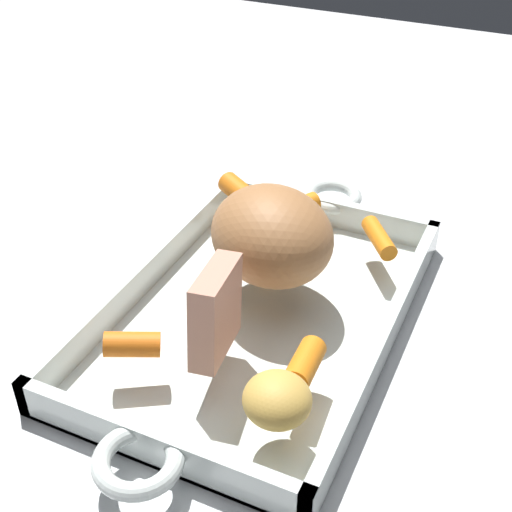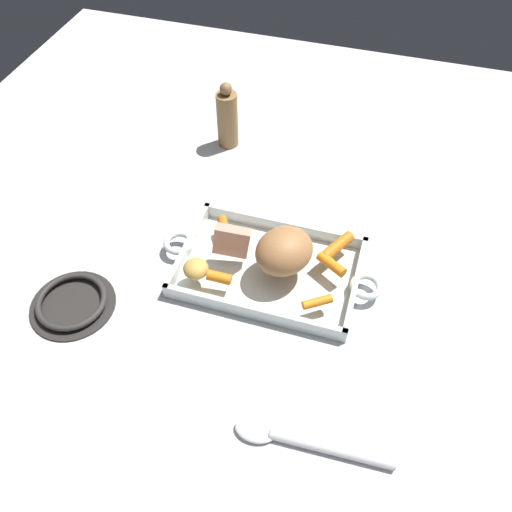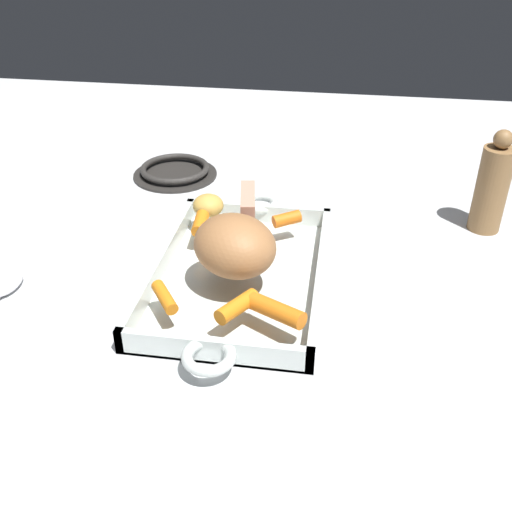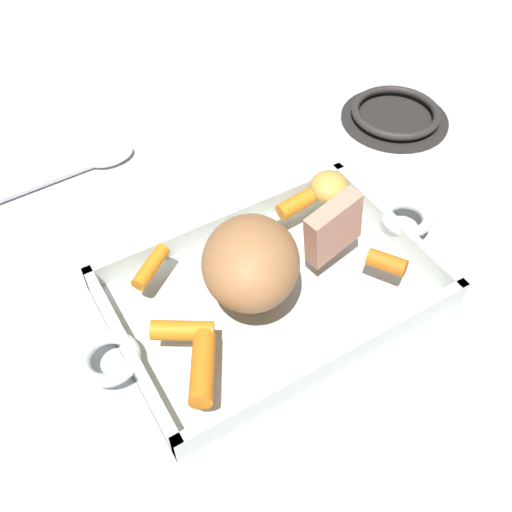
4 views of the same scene
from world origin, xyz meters
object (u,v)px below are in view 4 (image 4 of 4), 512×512
object	(u,v)px
roast_slice_thick	(335,230)
baby_carrot_northeast	(182,331)
baby_carrot_southeast	(203,368)
baby_carrot_southwest	(387,262)
serving_spoon	(57,174)
baby_carrot_northwest	(296,204)
stove_burner_rear	(395,115)
roasting_dish	(273,289)
pork_roast	(249,260)
baby_carrot_short	(151,267)
potato_corner	(329,187)

from	to	relation	value
roast_slice_thick	baby_carrot_northeast	bearing A→B (deg)	4.85
baby_carrot_southeast	baby_carrot_southwest	distance (m)	0.22
roast_slice_thick	serving_spoon	bearing A→B (deg)	-55.25
baby_carrot_northwest	baby_carrot_northeast	bearing A→B (deg)	25.37
stove_burner_rear	roasting_dish	bearing A→B (deg)	29.19
baby_carrot_southeast	baby_carrot_northwest	bearing A→B (deg)	-144.60
baby_carrot_northwest	baby_carrot_southeast	world-z (taller)	baby_carrot_southeast
roasting_dish	baby_carrot_northwest	size ratio (longest dim) A/B	9.67
pork_roast	baby_carrot_southwest	world-z (taller)	pork_roast
baby_carrot_short	roast_slice_thick	bearing A→B (deg)	157.76
roasting_dish	stove_burner_rear	size ratio (longest dim) A/B	2.77
potato_corner	baby_carrot_southwest	bearing A→B (deg)	84.53
baby_carrot_southwest	potato_corner	world-z (taller)	potato_corner
roast_slice_thick	baby_carrot_southeast	bearing A→B (deg)	18.10
roasting_dish	baby_carrot_short	distance (m)	0.13
pork_roast	baby_carrot_northeast	world-z (taller)	pork_roast
potato_corner	baby_carrot_southeast	bearing A→B (deg)	29.53
roasting_dish	baby_carrot_northeast	bearing A→B (deg)	9.33
baby_carrot_southeast	baby_carrot_southwest	size ratio (longest dim) A/B	1.78
baby_carrot_southwest	serving_spoon	distance (m)	0.43
roast_slice_thick	baby_carrot_northeast	size ratio (longest dim) A/B	1.11
roasting_dish	baby_carrot_northwest	world-z (taller)	baby_carrot_northwest
baby_carrot_northwest	baby_carrot_southwest	bearing A→B (deg)	105.32
baby_carrot_northeast	serving_spoon	xyz separation A→B (m)	(0.03, -0.32, -0.03)
baby_carrot_northeast	potato_corner	size ratio (longest dim) A/B	1.28
roasting_dish	stove_burner_rear	distance (m)	0.36
baby_carrot_short	stove_burner_rear	bearing A→B (deg)	-165.80
roasting_dish	pork_roast	bearing A→B (deg)	-8.24
pork_roast	serving_spoon	distance (m)	0.32
baby_carrot_northwest	baby_carrot_southwest	world-z (taller)	baby_carrot_northwest
stove_burner_rear	baby_carrot_short	bearing A→B (deg)	14.20
baby_carrot_northwest	stove_burner_rear	size ratio (longest dim) A/B	0.29
roast_slice_thick	potato_corner	bearing A→B (deg)	-122.73
baby_carrot_short	baby_carrot_southeast	xyz separation A→B (m)	(0.01, 0.13, 0.00)
pork_roast	roast_slice_thick	distance (m)	0.10
stove_burner_rear	serving_spoon	bearing A→B (deg)	-15.21
baby_carrot_southwest	potato_corner	xyz separation A→B (m)	(-0.01, -0.12, 0.01)
roast_slice_thick	baby_carrot_short	world-z (taller)	roast_slice_thick
pork_roast	baby_carrot_short	xyz separation A→B (m)	(0.08, -0.07, -0.03)
pork_roast	baby_carrot_southwest	bearing A→B (deg)	157.48
roast_slice_thick	serving_spoon	distance (m)	0.37
baby_carrot_southwest	stove_burner_rear	world-z (taller)	baby_carrot_southwest
roasting_dish	roast_slice_thick	distance (m)	0.09
baby_carrot_northwest	potato_corner	xyz separation A→B (m)	(-0.04, 0.00, 0.01)
baby_carrot_southwest	serving_spoon	size ratio (longest dim) A/B	0.17
potato_corner	serving_spoon	bearing A→B (deg)	-42.30
roasting_dish	pork_roast	size ratio (longest dim) A/B	3.85
baby_carrot_northwest	roasting_dish	bearing A→B (deg)	43.49
baby_carrot_short	serving_spoon	xyz separation A→B (m)	(0.03, -0.23, -0.03)
baby_carrot_northeast	potato_corner	bearing A→B (deg)	-159.47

